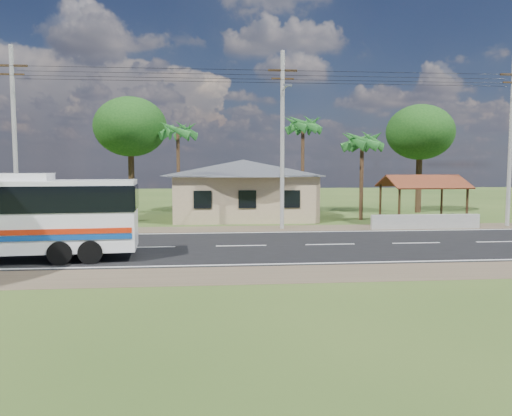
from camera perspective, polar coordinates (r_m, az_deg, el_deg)
The scene contains 12 objects.
ground at distance 24.81m, azimuth -1.70°, elevation -4.38°, with size 120.00×120.00×0.00m, color #2C4719.
road at distance 24.81m, azimuth -1.70°, elevation -4.35°, with size 120.00×16.00×0.03m.
house at distance 37.54m, azimuth -1.48°, elevation 2.86°, with size 12.40×10.00×5.00m.
waiting_shed at distance 36.04m, azimuth 18.47°, elevation 2.66°, with size 5.20×4.48×3.35m.
concrete_barrier at distance 33.15m, azimuth 18.80°, elevation -1.49°, with size 7.00×0.30×0.90m, color #9E9E99.
utility_poles at distance 31.25m, azimuth 2.43°, elevation 8.16°, with size 32.80×2.22×11.00m.
palm_near at distance 37.16m, azimuth 12.04°, elevation 7.46°, with size 2.80×2.80×6.70m.
palm_mid at distance 40.76m, azimuth 5.39°, elevation 9.36°, with size 2.80×2.80×8.20m.
palm_far at distance 40.59m, azimuth -8.93°, elevation 8.66°, with size 2.80×2.80×7.70m.
tree_behind_house at distance 43.02m, azimuth -14.16°, elevation 8.95°, with size 6.00×6.00×9.61m.
tree_behind_shed at distance 44.16m, azimuth 18.24°, elevation 8.18°, with size 5.60×5.60×9.02m.
motorcycle at distance 34.72m, azimuth 20.77°, elevation -1.26°, with size 0.60×1.72×0.90m, color black.
Camera 1 is at (-1.58, -24.43, 4.04)m, focal length 35.00 mm.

